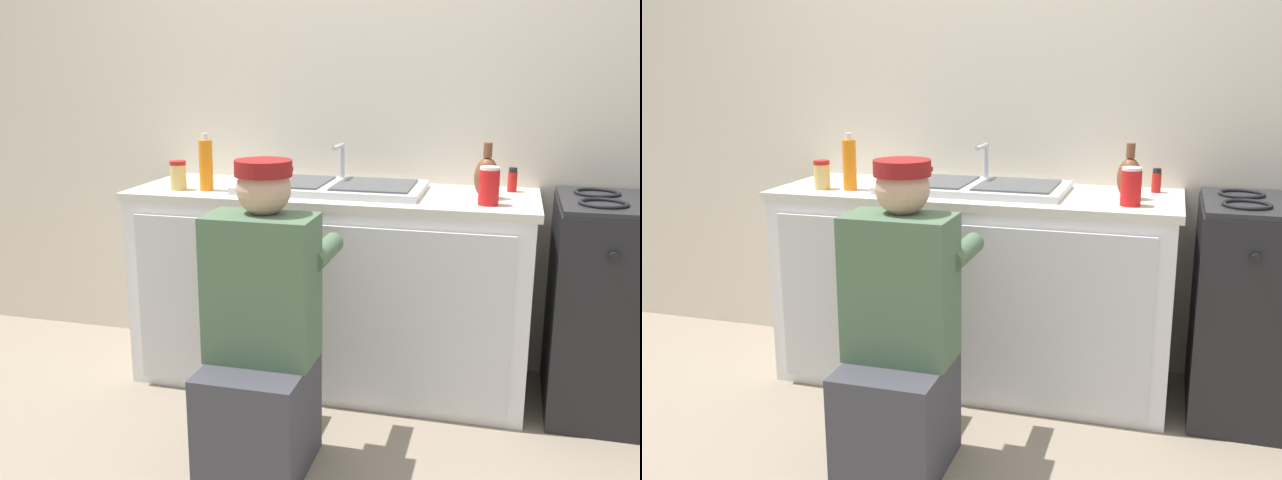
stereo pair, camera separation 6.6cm
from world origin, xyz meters
TOP-DOWN VIEW (x-y plane):
  - ground_plane at (0.00, 0.00)m, footprint 12.00×12.00m
  - back_wall at (0.00, 0.65)m, footprint 6.00×0.10m
  - counter_cabinet at (0.00, 0.29)m, footprint 1.73×0.62m
  - countertop at (0.00, 0.30)m, footprint 1.77×0.62m
  - sink_double_basin at (0.00, 0.30)m, footprint 0.80×0.44m
  - stove_range at (1.24, 0.30)m, footprint 0.58×0.62m
  - plumber_person at (-0.06, -0.48)m, footprint 0.42×0.61m
  - soap_bottle_orange at (-0.53, 0.17)m, footprint 0.06×0.06m
  - soda_cup_red at (0.68, 0.14)m, footprint 0.08×0.08m
  - spice_bottle_red at (0.76, 0.48)m, footprint 0.04×0.04m
  - vase_decorative at (0.66, 0.29)m, footprint 0.10×0.10m
  - condiment_jar at (-0.66, 0.15)m, footprint 0.07×0.07m

SIDE VIEW (x-z plane):
  - ground_plane at x=0.00m, z-range 0.00..0.00m
  - counter_cabinet at x=0.00m, z-range 0.00..0.85m
  - stove_range at x=1.24m, z-range 0.00..0.90m
  - plumber_person at x=-0.06m, z-range -0.09..1.01m
  - countertop at x=0.00m, z-range 0.85..0.88m
  - sink_double_basin at x=0.00m, z-range 0.80..0.99m
  - spice_bottle_red at x=0.76m, z-range 0.88..0.98m
  - condiment_jar at x=-0.66m, z-range 0.88..1.01m
  - soda_cup_red at x=0.68m, z-range 0.88..1.03m
  - vase_decorative at x=0.66m, z-range 0.85..1.08m
  - soap_bottle_orange at x=-0.53m, z-range 0.87..1.12m
  - back_wall at x=0.00m, z-range 0.00..2.50m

